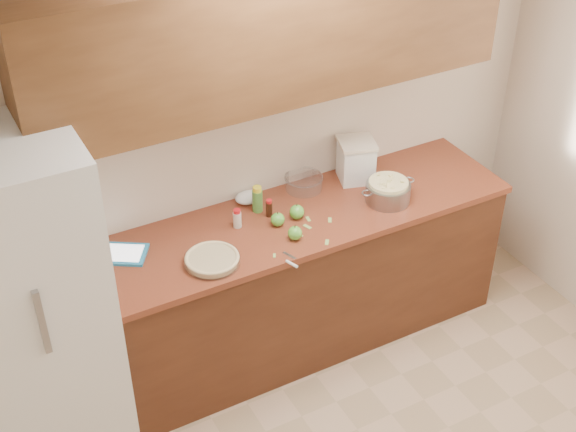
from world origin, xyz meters
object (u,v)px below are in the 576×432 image
colander (388,191)px  flour_canister (356,160)px  tablet (123,254)px  pie (212,260)px

colander → flour_canister: bearing=97.4°
tablet → colander: bearing=23.6°
pie → colander: size_ratio=0.83×
tablet → flour_canister: bearing=34.5°
pie → colander: bearing=2.8°
pie → flour_canister: size_ratio=1.12×
pie → flour_canister: flour_canister is taller
colander → tablet: size_ratio=1.15×
pie → flour_canister: bearing=17.5°
flour_canister → tablet: bearing=-177.8°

